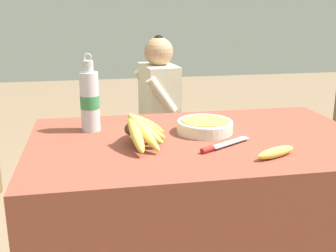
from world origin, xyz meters
TOP-DOWN VIEW (x-y plane):
  - market_counter at (0.00, 0.00)m, footprint 1.30×0.81m
  - banana_bunch_ripe at (-0.23, -0.04)m, footprint 0.18×0.29m
  - serving_bowl at (0.04, 0.07)m, footprint 0.23×0.23m
  - water_bottle at (-0.41, 0.18)m, footprint 0.08×0.08m
  - loose_banana_front at (0.20, -0.25)m, footprint 0.17×0.10m
  - knife at (0.03, -0.13)m, footprint 0.22×0.14m
  - wooden_bench at (0.21, 1.21)m, footprint 1.64×0.32m
  - seated_vendor at (-0.01, 1.17)m, footprint 0.43×0.41m
  - banana_bunch_green at (0.70, 1.21)m, footprint 0.17×0.26m

SIDE VIEW (x-z plane):
  - wooden_bench at x=0.21m, z-range 0.14..0.55m
  - market_counter at x=0.00m, z-range 0.00..0.79m
  - banana_bunch_green at x=0.70m, z-range 0.41..0.53m
  - seated_vendor at x=-0.01m, z-range 0.08..1.18m
  - knife at x=0.03m, z-range 0.79..0.81m
  - loose_banana_front at x=0.20m, z-range 0.79..0.82m
  - serving_bowl at x=0.04m, z-range 0.79..0.84m
  - banana_bunch_ripe at x=-0.23m, z-range 0.79..0.92m
  - water_bottle at x=-0.41m, z-range 0.76..1.07m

